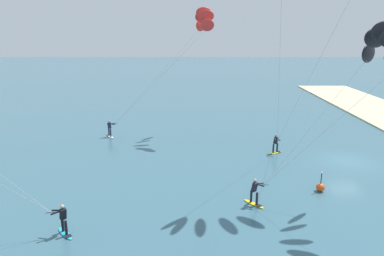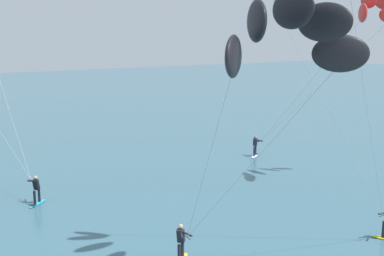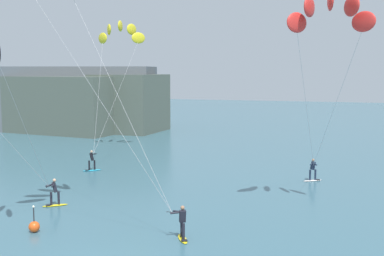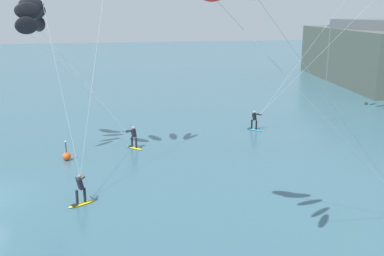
% 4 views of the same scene
% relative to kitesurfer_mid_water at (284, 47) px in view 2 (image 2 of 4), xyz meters
% --- Properties ---
extents(kitesurfer_mid_water, '(5.15, 7.94, 10.70)m').
position_rel_kitesurfer_mid_water_xyz_m(kitesurfer_mid_water, '(0.00, 0.00, 0.00)').
color(kitesurfer_mid_water, yellow).
rests_on(kitesurfer_mid_water, ground).
extents(kitesurfer_far_out, '(4.71, 10.85, 12.40)m').
position_rel_kitesurfer_mid_water_xyz_m(kitesurfer_far_out, '(15.88, 9.26, 1.63)').
color(kitesurfer_far_out, white).
rests_on(kitesurfer_far_out, ground).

